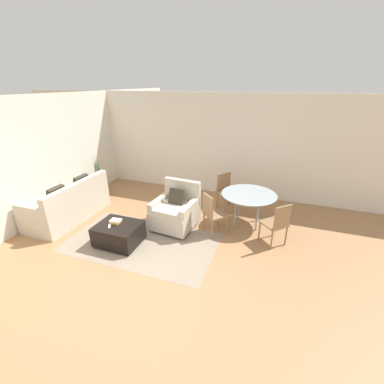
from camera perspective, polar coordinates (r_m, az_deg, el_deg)
ground_plane at (r=4.56m, az=-11.93°, el=-18.11°), size 20.00×20.00×0.00m
wall_back at (r=7.27m, az=3.33°, el=10.49°), size 12.00×0.06×2.75m
wall_left at (r=6.88m, az=-29.37°, el=6.79°), size 0.06×12.00×2.75m
area_rug at (r=5.38m, az=-11.04°, el=-10.85°), size 2.96×1.69×0.01m
couch at (r=6.66m, az=-25.58°, el=-2.74°), size 0.92×1.92×0.93m
armchair at (r=5.65m, az=-3.64°, el=-4.24°), size 0.93×0.98×0.98m
ottoman at (r=5.32m, az=-15.94°, el=-8.80°), size 0.83×0.69×0.42m
book_stack at (r=5.29m, az=-16.63°, el=-6.27°), size 0.22×0.18×0.06m
tv_remote_primary at (r=5.22m, az=-17.88°, el=-7.23°), size 0.12×0.16×0.01m
potted_plant at (r=7.65m, az=-19.72°, el=1.04°), size 0.40×0.40×1.20m
dining_table at (r=5.74m, az=12.50°, el=-1.10°), size 1.20×1.20×0.74m
dining_chair_near_left at (r=5.32m, az=4.48°, el=-4.34°), size 0.59×0.59×0.90m
dining_chair_near_right at (r=5.20m, az=18.50°, el=-6.33°), size 0.59×0.59×0.90m
dining_chair_far_left at (r=6.47m, az=7.49°, el=0.72°), size 0.59×0.59×0.90m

